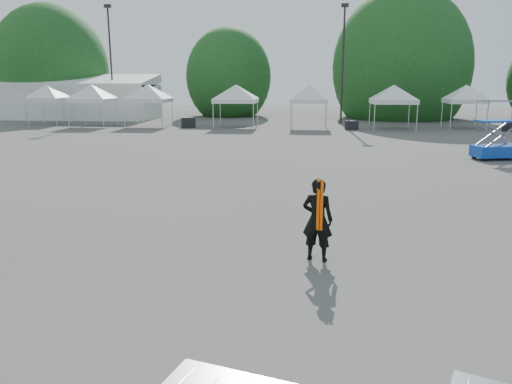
# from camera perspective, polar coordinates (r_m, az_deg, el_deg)

# --- Properties ---
(ground) EXTENTS (120.00, 120.00, 0.00)m
(ground) POSITION_cam_1_polar(r_m,az_deg,el_deg) (12.35, 4.53, -5.08)
(ground) COLOR #474442
(ground) RESTS_ON ground
(marquee) EXTENTS (15.00, 6.25, 4.23)m
(marquee) POSITION_cam_1_polar(r_m,az_deg,el_deg) (51.81, -19.76, 10.10)
(marquee) COLOR silver
(marquee) RESTS_ON ground
(light_pole_west) EXTENTS (0.60, 0.25, 10.30)m
(light_pole_west) POSITION_cam_1_polar(r_m,az_deg,el_deg) (49.30, -16.29, 14.66)
(light_pole_west) COLOR black
(light_pole_west) RESTS_ON ground
(light_pole_east) EXTENTS (0.60, 0.25, 9.80)m
(light_pole_east) POSITION_cam_1_polar(r_m,az_deg,el_deg) (43.87, 9.92, 14.92)
(light_pole_east) COLOR black
(light_pole_east) RESTS_ON ground
(tree_far_w) EXTENTS (4.80, 4.80, 7.30)m
(tree_far_w) POSITION_cam_1_polar(r_m,az_deg,el_deg) (56.26, -22.40, 12.67)
(tree_far_w) COLOR #382314
(tree_far_w) RESTS_ON ground
(tree_mid_w) EXTENTS (4.16, 4.16, 6.33)m
(tree_mid_w) POSITION_cam_1_polar(r_m,az_deg,el_deg) (52.41, -3.15, 12.98)
(tree_mid_w) COLOR #382314
(tree_mid_w) RESTS_ON ground
(tree_mid_e) EXTENTS (5.12, 5.12, 7.79)m
(tree_mid_e) POSITION_cam_1_polar(r_m,az_deg,el_deg) (51.51, 16.23, 13.52)
(tree_mid_e) COLOR #382314
(tree_mid_e) RESTS_ON ground
(tent_a) EXTENTS (3.76, 3.76, 3.88)m
(tent_a) POSITION_cam_1_polar(r_m,az_deg,el_deg) (45.94, -22.76, 10.96)
(tent_a) COLOR silver
(tent_a) RESTS_ON ground
(tent_b) EXTENTS (4.28, 4.28, 3.88)m
(tent_b) POSITION_cam_1_polar(r_m,az_deg,el_deg) (42.71, -18.29, 11.23)
(tent_b) COLOR silver
(tent_b) RESTS_ON ground
(tent_c) EXTENTS (4.53, 4.53, 3.88)m
(tent_c) POSITION_cam_1_polar(r_m,az_deg,el_deg) (41.38, -12.27, 11.55)
(tent_c) COLOR silver
(tent_c) RESTS_ON ground
(tent_d) EXTENTS (4.64, 4.64, 3.88)m
(tent_d) POSITION_cam_1_polar(r_m,az_deg,el_deg) (39.78, -2.32, 11.78)
(tent_d) COLOR silver
(tent_d) RESTS_ON ground
(tent_e) EXTENTS (4.05, 4.05, 3.88)m
(tent_e) POSITION_cam_1_polar(r_m,az_deg,el_deg) (39.18, 6.10, 11.71)
(tent_e) COLOR silver
(tent_e) RESTS_ON ground
(tent_f) EXTENTS (4.59, 4.59, 3.88)m
(tent_f) POSITION_cam_1_polar(r_m,az_deg,el_deg) (39.69, 15.49, 11.34)
(tent_f) COLOR silver
(tent_f) RESTS_ON ground
(tent_g) EXTENTS (4.02, 4.02, 3.88)m
(tent_g) POSITION_cam_1_polar(r_m,az_deg,el_deg) (42.08, 22.91, 10.86)
(tent_g) COLOR silver
(tent_g) RESTS_ON ground
(man) EXTENTS (0.73, 0.57, 1.79)m
(man) POSITION_cam_1_polar(r_m,az_deg,el_deg) (10.59, 7.04, -3.14)
(man) COLOR black
(man) RESTS_ON ground
(scissor_lift) EXTENTS (2.36, 1.60, 2.78)m
(scissor_lift) POSITION_cam_1_polar(r_m,az_deg,el_deg) (26.44, 25.94, 6.38)
(scissor_lift) COLOR #0C2A9D
(scissor_lift) RESTS_ON ground
(crate_west) EXTENTS (1.11, 0.91, 0.80)m
(crate_west) POSITION_cam_1_polar(r_m,az_deg,el_deg) (40.03, -7.73, 7.87)
(crate_west) COLOR black
(crate_west) RESTS_ON ground
(crate_mid) EXTENTS (1.00, 0.85, 0.69)m
(crate_mid) POSITION_cam_1_polar(r_m,az_deg,el_deg) (38.67, 10.87, 7.51)
(crate_mid) COLOR black
(crate_mid) RESTS_ON ground
(crate_east) EXTENTS (1.14, 1.01, 0.73)m
(crate_east) POSITION_cam_1_polar(r_m,az_deg,el_deg) (41.46, 27.13, 6.71)
(crate_east) COLOR black
(crate_east) RESTS_ON ground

